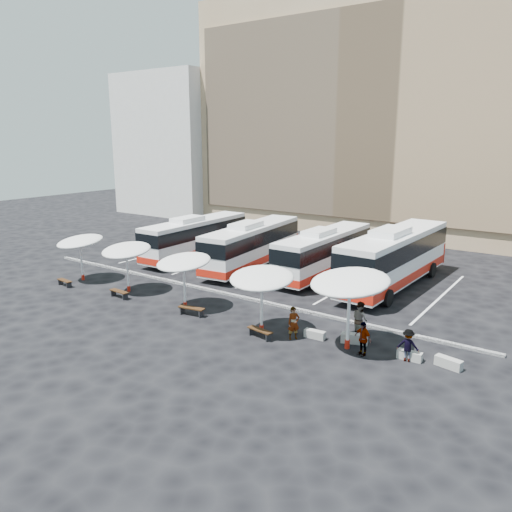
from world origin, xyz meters
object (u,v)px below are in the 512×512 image
Objects in this scene: sunshade_2 at (184,262)px; passenger_1 at (360,320)px; bus_3 at (395,256)px; passenger_2 at (363,339)px; sunshade_3 at (262,278)px; conc_bench_0 at (315,334)px; bus_0 at (196,236)px; sunshade_4 at (350,282)px; passenger_0 at (294,323)px; wood_bench_1 at (119,292)px; bus_2 at (324,251)px; conc_bench_3 at (449,363)px; wood_bench_2 at (191,309)px; wood_bench_3 at (260,331)px; wood_bench_0 at (65,281)px; conc_bench_2 at (410,355)px; conc_bench_1 at (354,338)px; sunshade_1 at (126,250)px; bus_1 at (252,244)px; sunshade_0 at (80,242)px; passenger_3 at (408,345)px.

passenger_1 is (10.42, 1.86, -1.91)m from sunshade_2.
bus_3 is 7.99× the size of passenger_2.
sunshade_3 is 3.79× the size of conc_bench_0.
bus_0 is 21.24m from sunshade_4.
wood_bench_1 is at bearing 130.83° from passenger_0.
passenger_1 is at bearing -53.63° from bus_2.
sunshade_3 is 4.67m from sunshade_4.
passenger_1 reaches higher than conc_bench_3.
wood_bench_2 reaches higher than wood_bench_3.
sunshade_4 reaches higher than passenger_0.
wood_bench_0 is at bearing -171.83° from sunshade_2.
conc_bench_2 is (7.14, 1.84, -0.14)m from wood_bench_3.
passenger_1 reaches higher than conc_bench_0.
conc_bench_1 is (4.24, 2.15, -0.11)m from wood_bench_3.
bus_3 reaches higher than passenger_2.
wood_bench_2 is 7.52m from conc_bench_0.
wood_bench_3 is (16.22, 0.23, 0.02)m from wood_bench_0.
conc_bench_2 is (18.81, 0.34, -2.60)m from sunshade_1.
wood_bench_0 reaches higher than conc_bench_2.
bus_1 is 6.33× the size of passenger_1.
sunshade_0 is (-13.61, -11.13, 0.99)m from bus_2.
bus_1 is 8.19× the size of wood_bench_0.
wood_bench_3 is at bearing -58.96° from bus_1.
sunshade_1 is at bearing -139.00° from bus_3.
bus_0 is 17.69m from sunshade_3.
sunshade_4 reaches higher than sunshade_2.
bus_1 is at bearing 151.73° from conc_bench_3.
passenger_3 reaches higher than wood_bench_2.
wood_bench_3 is 1.37× the size of conc_bench_2.
conc_bench_0 is at bearing -163.74° from conc_bench_1.
bus_3 reaches higher than bus_0.
sunshade_1 is 2.38× the size of wood_bench_1.
sunshade_4 reaches higher than conc_bench_0.
sunshade_0 is 3.17× the size of conc_bench_3.
sunshade_4 is 2.69m from passenger_2.
sunshade_3 is 2.51× the size of wood_bench_2.
wood_bench_0 is (0.28, -1.69, -2.49)m from sunshade_0.
wood_bench_0 is 21.38m from passenger_2.
sunshade_4 is at bearing 17.84° from wood_bench_3.
sunshade_3 is 5.47m from passenger_1.
sunshade_4 is at bearing -41.53° from passenger_0.
passenger_1 is at bearing 36.59° from wood_bench_3.
sunshade_3 is (11.29, -0.80, 0.15)m from sunshade_1.
wood_bench_1 is at bearing -168.53° from sunshade_2.
passenger_2 reaches higher than conc_bench_3.
wood_bench_3 is (-2.37, -12.85, -1.79)m from bus_3.
passenger_3 is (9.96, -10.93, -1.07)m from bus_2.
passenger_0 reaches higher than wood_bench_0.
bus_0 is at bearing 141.83° from wood_bench_3.
bus_3 is (10.95, 1.44, 0.24)m from bus_1.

